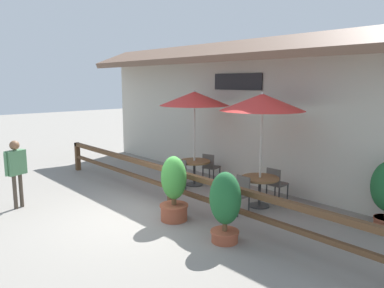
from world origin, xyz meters
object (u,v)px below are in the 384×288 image
object	(u,v)px
potted_plant_entrance_palm	(174,188)
potted_plant_small_flowering	(225,204)
chair_middle_streetside	(239,193)
patio_umbrella_near	(194,99)
patio_umbrella_middle	(262,102)
pedestrian	(16,165)
dining_table_near	(194,166)
chair_middle_wallside	(276,182)
chair_near_streetside	(178,173)
dining_table_middle	(260,183)
chair_near_wallside	(210,166)

from	to	relation	value
potted_plant_entrance_palm	potted_plant_small_flowering	size ratio (longest dim) A/B	1.05
chair_middle_streetside	potted_plant_entrance_palm	xyz separation A→B (m)	(-0.63, -1.43, 0.25)
patio_umbrella_near	patio_umbrella_middle	bearing A→B (deg)	-2.28
potted_plant_small_flowering	pedestrian	world-z (taller)	pedestrian
dining_table_near	chair_middle_streetside	size ratio (longest dim) A/B	1.09
patio_umbrella_middle	potted_plant_small_flowering	size ratio (longest dim) A/B	2.03
patio_umbrella_middle	chair_middle_wallside	distance (m)	2.17
chair_near_streetside	patio_umbrella_middle	distance (m)	3.22
patio_umbrella_near	chair_middle_streetside	bearing A→B (deg)	-18.02
potted_plant_entrance_palm	dining_table_near	bearing A→B (deg)	129.05
dining_table_middle	potted_plant_entrance_palm	size ratio (longest dim) A/B	0.65
chair_near_wallside	dining_table_middle	bearing A→B (deg)	148.79
chair_middle_streetside	potted_plant_entrance_palm	bearing A→B (deg)	-112.13
patio_umbrella_near	dining_table_middle	world-z (taller)	patio_umbrella_near
dining_table_middle	chair_middle_streetside	distance (m)	0.70
patio_umbrella_middle	dining_table_middle	world-z (taller)	patio_umbrella_middle
chair_middle_streetside	chair_near_wallside	bearing A→B (deg)	150.60
patio_umbrella_near	potted_plant_entrance_palm	size ratio (longest dim) A/B	1.94
chair_near_streetside	chair_near_wallside	bearing A→B (deg)	86.72
pedestrian	dining_table_middle	bearing A→B (deg)	-58.62
patio_umbrella_near	dining_table_near	xyz separation A→B (m)	(0.00, 0.00, -1.94)
patio_umbrella_middle	potted_plant_entrance_palm	size ratio (longest dim) A/B	1.94
dining_table_near	pedestrian	world-z (taller)	pedestrian
chair_middle_streetside	potted_plant_entrance_palm	distance (m)	1.58
patio_umbrella_middle	potted_plant_entrance_palm	world-z (taller)	patio_umbrella_middle
chair_near_wallside	pedestrian	size ratio (longest dim) A/B	0.51
patio_umbrella_near	dining_table_near	distance (m)	1.94
dining_table_near	pedestrian	xyz separation A→B (m)	(-1.31, -4.51, 0.47)
patio_umbrella_near	dining_table_near	bearing A→B (deg)	0.00
chair_middle_streetside	chair_middle_wallside	distance (m)	1.39
patio_umbrella_near	dining_table_middle	bearing A→B (deg)	-2.28
chair_near_streetside	dining_table_middle	xyz separation A→B (m)	(2.42, 0.57, 0.11)
chair_near_wallside	dining_table_near	bearing A→B (deg)	77.38
chair_near_streetside	potted_plant_entrance_palm	xyz separation A→B (m)	(1.75, -1.55, 0.25)
dining_table_near	chair_middle_wallside	xyz separation A→B (m)	(2.45, 0.59, -0.11)
chair_near_wallside	dining_table_middle	xyz separation A→B (m)	(2.49, -0.77, 0.11)
patio_umbrella_near	potted_plant_small_flowering	size ratio (longest dim) A/B	2.03
chair_near_wallside	chair_middle_wallside	distance (m)	2.47
dining_table_middle	pedestrian	world-z (taller)	pedestrian
dining_table_middle	potted_plant_small_flowering	distance (m)	2.29
patio_umbrella_near	chair_near_streetside	world-z (taller)	patio_umbrella_near
chair_near_wallside	dining_table_middle	distance (m)	2.61
chair_middle_streetside	chair_middle_wallside	xyz separation A→B (m)	(0.02, 1.39, 0.00)
chair_near_streetside	chair_middle_streetside	size ratio (longest dim) A/B	1.00
chair_near_streetside	patio_umbrella_middle	bearing A→B (deg)	7.11
dining_table_near	chair_middle_wallside	distance (m)	2.52
dining_table_middle	pedestrian	size ratio (longest dim) A/B	0.56
chair_near_wallside	potted_plant_entrance_palm	world-z (taller)	potted_plant_entrance_palm
dining_table_near	chair_near_streetside	bearing A→B (deg)	-85.45
patio_umbrella_middle	chair_middle_wallside	xyz separation A→B (m)	(-0.02, 0.69, -2.05)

